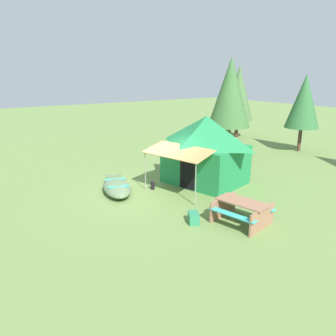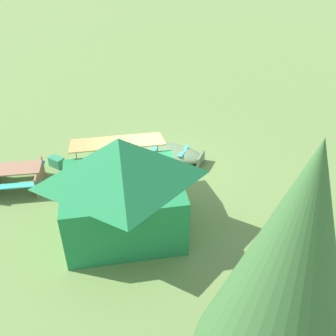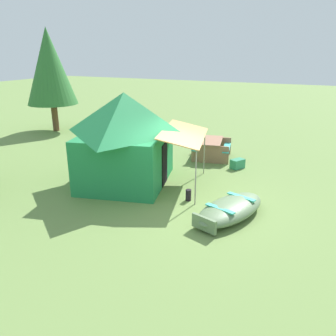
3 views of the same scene
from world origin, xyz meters
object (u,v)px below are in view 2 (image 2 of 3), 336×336
object	(u,v)px
beached_rowboat	(171,153)
pine_tree_back_left	(290,269)
picnic_table	(16,175)
cooler_box	(57,162)
canvas_cabin_tent	(122,185)
fuel_can	(153,176)

from	to	relation	value
beached_rowboat	pine_tree_back_left	bearing A→B (deg)	104.36
picnic_table	pine_tree_back_left	distance (m)	9.83
cooler_box	pine_tree_back_left	world-z (taller)	pine_tree_back_left
canvas_cabin_tent	cooler_box	distance (m)	4.44
cooler_box	fuel_can	distance (m)	3.54
fuel_can	canvas_cabin_tent	bearing A→B (deg)	77.77
picnic_table	canvas_cabin_tent	bearing A→B (deg)	156.00
cooler_box	picnic_table	bearing A→B (deg)	56.18
cooler_box	beached_rowboat	bearing A→B (deg)	-168.45
beached_rowboat	picnic_table	size ratio (longest dim) A/B	1.41
beached_rowboat	fuel_can	distance (m)	1.49
picnic_table	beached_rowboat	bearing A→B (deg)	-156.52
cooler_box	pine_tree_back_left	xyz separation A→B (m)	(-6.12, 7.44, 3.48)
canvas_cabin_tent	beached_rowboat	bearing A→B (deg)	-105.23
pine_tree_back_left	beached_rowboat	bearing A→B (deg)	-75.64
canvas_cabin_tent	pine_tree_back_left	bearing A→B (deg)	125.44
picnic_table	cooler_box	distance (m)	1.59
beached_rowboat	cooler_box	world-z (taller)	beached_rowboat
beached_rowboat	cooler_box	xyz separation A→B (m)	(4.00, 0.82, -0.06)
beached_rowboat	cooler_box	distance (m)	4.09
beached_rowboat	fuel_can	bearing A→B (deg)	69.80
fuel_can	pine_tree_back_left	world-z (taller)	pine_tree_back_left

